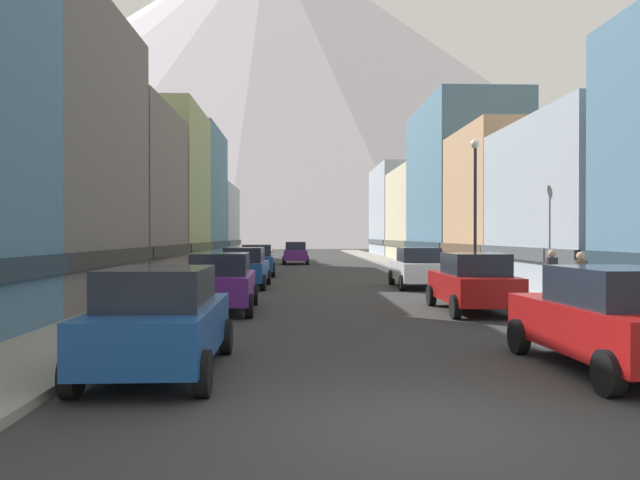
{
  "coord_description": "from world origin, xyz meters",
  "views": [
    {
      "loc": [
        -1.52,
        -7.51,
        2.32
      ],
      "look_at": [
        -0.04,
        32.33,
        2.01
      ],
      "focal_mm": 35.43,
      "sensor_mm": 36.0,
      "label": 1
    }
  ],
  "objects_px": {
    "car_right_1": "(473,282)",
    "trash_bin_right": "(561,291)",
    "potted_plant_1": "(143,278)",
    "pedestrian_0": "(552,280)",
    "potted_plant_0": "(600,296)",
    "car_right_0": "(611,319)",
    "pedestrian_1": "(581,285)",
    "car_left_3": "(257,260)",
    "car_right_2": "(418,267)",
    "car_driving_0": "(296,253)",
    "car_left_0": "(160,320)",
    "car_left_2": "(245,267)",
    "car_left_1": "(222,282)",
    "streetlamp_right": "(475,192)",
    "potted_plant_2": "(165,276)"
  },
  "relations": [
    {
      "from": "car_left_0",
      "to": "trash_bin_right",
      "type": "bearing_deg",
      "value": 37.76
    },
    {
      "from": "potted_plant_1",
      "to": "pedestrian_1",
      "type": "distance_m",
      "value": 14.42
    },
    {
      "from": "car_right_0",
      "to": "trash_bin_right",
      "type": "distance_m",
      "value": 8.41
    },
    {
      "from": "car_right_1",
      "to": "car_left_0",
      "type": "bearing_deg",
      "value": -132.86
    },
    {
      "from": "car_left_3",
      "to": "potted_plant_2",
      "type": "bearing_deg",
      "value": -108.37
    },
    {
      "from": "streetlamp_right",
      "to": "car_driving_0",
      "type": "bearing_deg",
      "value": 104.46
    },
    {
      "from": "car_right_1",
      "to": "potted_plant_0",
      "type": "bearing_deg",
      "value": -23.48
    },
    {
      "from": "car_left_1",
      "to": "car_left_2",
      "type": "distance_m",
      "value": 8.69
    },
    {
      "from": "car_right_0",
      "to": "car_right_2",
      "type": "distance_m",
      "value": 17.07
    },
    {
      "from": "car_left_2",
      "to": "trash_bin_right",
      "type": "distance_m",
      "value": 13.85
    },
    {
      "from": "car_left_0",
      "to": "car_driving_0",
      "type": "height_order",
      "value": "same"
    },
    {
      "from": "car_left_1",
      "to": "car_right_1",
      "type": "relative_size",
      "value": 1.01
    },
    {
      "from": "car_driving_0",
      "to": "potted_plant_1",
      "type": "distance_m",
      "value": 28.84
    },
    {
      "from": "car_left_1",
      "to": "pedestrian_0",
      "type": "distance_m",
      "value": 10.05
    },
    {
      "from": "potted_plant_1",
      "to": "pedestrian_0",
      "type": "distance_m",
      "value": 13.77
    },
    {
      "from": "potted_plant_1",
      "to": "car_right_2",
      "type": "bearing_deg",
      "value": 24.37
    },
    {
      "from": "pedestrian_0",
      "to": "car_left_0",
      "type": "bearing_deg",
      "value": -140.45
    },
    {
      "from": "potted_plant_2",
      "to": "pedestrian_0",
      "type": "height_order",
      "value": "pedestrian_0"
    },
    {
      "from": "trash_bin_right",
      "to": "car_left_2",
      "type": "bearing_deg",
      "value": 137.15
    },
    {
      "from": "car_right_1",
      "to": "car_left_3",
      "type": "bearing_deg",
      "value": 113.66
    },
    {
      "from": "car_right_1",
      "to": "pedestrian_1",
      "type": "distance_m",
      "value": 3.07
    },
    {
      "from": "car_left_2",
      "to": "pedestrian_0",
      "type": "relative_size",
      "value": 2.57
    },
    {
      "from": "car_driving_0",
      "to": "potted_plant_0",
      "type": "xyz_separation_m",
      "value": [
        8.6,
        -33.56,
        -0.3
      ]
    },
    {
      "from": "car_left_1",
      "to": "streetlamp_right",
      "type": "height_order",
      "value": "streetlamp_right"
    },
    {
      "from": "car_left_3",
      "to": "streetlamp_right",
      "type": "relative_size",
      "value": 0.76
    },
    {
      "from": "car_left_2",
      "to": "trash_bin_right",
      "type": "height_order",
      "value": "car_left_2"
    },
    {
      "from": "potted_plant_0",
      "to": "pedestrian_1",
      "type": "relative_size",
      "value": 0.5
    },
    {
      "from": "potted_plant_1",
      "to": "pedestrian_1",
      "type": "height_order",
      "value": "pedestrian_1"
    },
    {
      "from": "car_left_0",
      "to": "car_right_0",
      "type": "xyz_separation_m",
      "value": [
        7.6,
        -0.15,
        0.0
      ]
    },
    {
      "from": "car_left_0",
      "to": "streetlamp_right",
      "type": "xyz_separation_m",
      "value": [
        9.15,
        13.41,
        3.09
      ]
    },
    {
      "from": "car_driving_0",
      "to": "pedestrian_1",
      "type": "distance_m",
      "value": 34.91
    },
    {
      "from": "car_left_2",
      "to": "trash_bin_right",
      "type": "bearing_deg",
      "value": -42.85
    },
    {
      "from": "car_right_0",
      "to": "pedestrian_1",
      "type": "height_order",
      "value": "pedestrian_1"
    },
    {
      "from": "car_left_1",
      "to": "car_driving_0",
      "type": "xyz_separation_m",
      "value": [
        2.2,
        31.77,
        0.0
      ]
    },
    {
      "from": "car_left_2",
      "to": "car_right_0",
      "type": "bearing_deg",
      "value": -66.42
    },
    {
      "from": "car_left_0",
      "to": "car_right_0",
      "type": "height_order",
      "value": "same"
    },
    {
      "from": "potted_plant_1",
      "to": "pedestrian_0",
      "type": "height_order",
      "value": "pedestrian_0"
    },
    {
      "from": "car_left_2",
      "to": "potted_plant_0",
      "type": "bearing_deg",
      "value": -44.14
    },
    {
      "from": "car_left_0",
      "to": "car_driving_0",
      "type": "relative_size",
      "value": 1.0
    },
    {
      "from": "pedestrian_1",
      "to": "streetlamp_right",
      "type": "distance_m",
      "value": 7.75
    },
    {
      "from": "car_right_0",
      "to": "car_left_1",
      "type": "bearing_deg",
      "value": 131.02
    },
    {
      "from": "pedestrian_1",
      "to": "car_left_1",
      "type": "bearing_deg",
      "value": 167.39
    },
    {
      "from": "car_right_0",
      "to": "pedestrian_1",
      "type": "distance_m",
      "value": 6.93
    },
    {
      "from": "car_right_1",
      "to": "trash_bin_right",
      "type": "distance_m",
      "value": 2.58
    },
    {
      "from": "pedestrian_0",
      "to": "potted_plant_2",
      "type": "bearing_deg",
      "value": 150.21
    },
    {
      "from": "car_left_1",
      "to": "car_right_2",
      "type": "relative_size",
      "value": 1.0
    },
    {
      "from": "potted_plant_0",
      "to": "trash_bin_right",
      "type": "bearing_deg",
      "value": 121.4
    },
    {
      "from": "car_right_0",
      "to": "car_driving_0",
      "type": "relative_size",
      "value": 1.02
    },
    {
      "from": "car_right_2",
      "to": "car_driving_0",
      "type": "bearing_deg",
      "value": 102.97
    },
    {
      "from": "car_left_0",
      "to": "streetlamp_right",
      "type": "bearing_deg",
      "value": 55.69
    }
  ]
}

